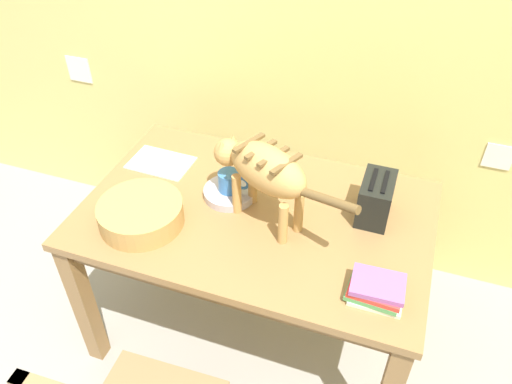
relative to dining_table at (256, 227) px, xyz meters
name	(u,v)px	position (x,y,z in m)	size (l,w,h in m)	color
wall_rear	(318,25)	(0.03, 0.72, 0.59)	(5.24, 0.11, 2.50)	#E3D175
dining_table	(256,227)	(0.00, 0.00, 0.00)	(1.38, 0.88, 0.75)	olive
cat	(264,170)	(0.04, -0.03, 0.32)	(0.61, 0.32, 0.34)	tan
saucer_bowl	(230,193)	(-0.13, 0.05, 0.10)	(0.21, 0.21, 0.03)	#B2A9B1
coffee_mug	(230,181)	(-0.13, 0.05, 0.16)	(0.13, 0.09, 0.09)	#3775BD
magazine	(161,163)	(-0.51, 0.16, 0.09)	(0.27, 0.18, 0.01)	silver
book_stack	(376,290)	(0.52, -0.27, 0.12)	(0.19, 0.14, 0.07)	silver
wicker_basket	(141,213)	(-0.39, -0.21, 0.14)	(0.33, 0.33, 0.09)	tan
toaster	(376,198)	(0.44, 0.13, 0.17)	(0.12, 0.20, 0.18)	black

